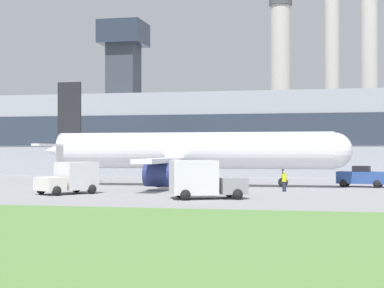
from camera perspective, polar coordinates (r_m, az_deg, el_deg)
ground_plane at (r=52.99m, az=-0.45°, el=-4.02°), size 400.00×400.00×0.00m
terminal_building at (r=83.84m, az=3.97°, el=0.94°), size 83.97×13.23×20.63m
smokestack_left at (r=113.00m, az=7.89°, el=5.37°), size 3.98×3.98×29.46m
smokestack_right at (r=111.53m, az=12.34°, el=8.65°), size 2.89×2.89×41.86m
smokestack_far at (r=108.18m, az=15.48°, el=7.67°), size 3.08×3.08×37.08m
airplane at (r=57.26m, az=-0.38°, el=-0.70°), size 28.12×23.07×9.56m
pushback_tug at (r=57.85m, az=14.83°, el=-2.89°), size 4.36×2.94×1.84m
baggage_truck at (r=47.83m, az=-10.74°, el=-3.03°), size 4.20×4.73×2.33m
fuel_truck at (r=42.23m, az=0.93°, el=-3.23°), size 5.42×4.08×2.52m
ground_crew_person at (r=50.11m, az=8.20°, el=-3.29°), size 0.46×0.46×1.59m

